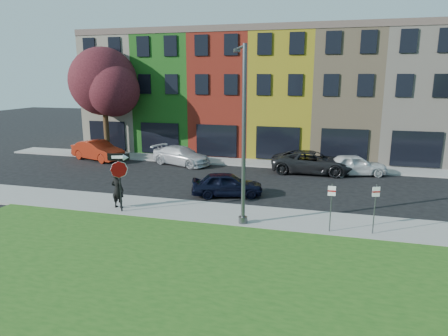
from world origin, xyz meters
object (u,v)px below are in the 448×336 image
(man, at_px, (118,190))
(sedan_near, at_px, (227,184))
(stop_sign, at_px, (119,170))
(street_lamp, at_px, (243,136))

(man, xyz_separation_m, sedan_near, (4.70, 3.80, -0.37))
(stop_sign, distance_m, man, 1.31)
(stop_sign, distance_m, street_lamp, 6.34)
(stop_sign, relative_size, man, 1.56)
(stop_sign, height_order, street_lamp, street_lamp)
(man, relative_size, street_lamp, 0.24)
(man, xyz_separation_m, street_lamp, (6.49, -0.29, 3.02))
(man, bearing_deg, stop_sign, 138.38)
(sedan_near, height_order, street_lamp, street_lamp)
(man, distance_m, street_lamp, 7.16)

